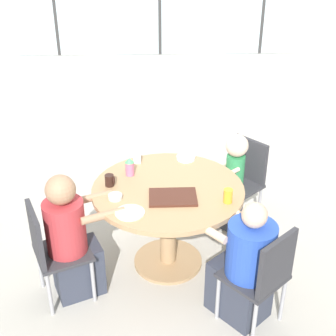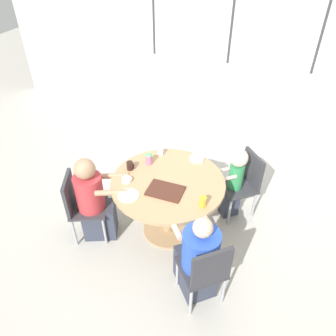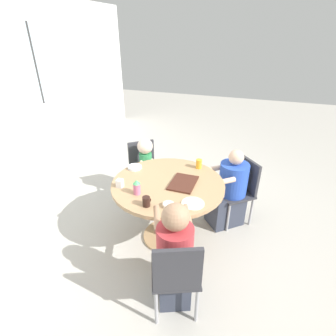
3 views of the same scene
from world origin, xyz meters
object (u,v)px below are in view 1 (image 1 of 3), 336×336
object	(u,v)px
chair_for_man_blue_shirt	(264,273)
milk_carton_small	(137,158)
person_toddler	(233,180)
coffee_mug	(110,180)
chair_for_woman_green_shirt	(50,247)
person_man_blue_shirt	(244,268)
bowl_white_shallow	(186,158)
chair_for_toddler	(243,175)
sippy_cup	(130,166)
bowl_cereal	(115,197)
juice_glass	(228,196)
person_woman_green_shirt	(72,242)

from	to	relation	value
chair_for_man_blue_shirt	milk_carton_small	distance (m)	1.54
person_toddler	coffee_mug	distance (m)	1.26
chair_for_woman_green_shirt	person_man_blue_shirt	distance (m)	1.46
person_toddler	bowl_white_shallow	bearing A→B (deg)	56.39
chair_for_man_blue_shirt	chair_for_toddler	world-z (taller)	same
sippy_cup	person_toddler	bearing A→B (deg)	19.14
chair_for_woman_green_shirt	person_man_blue_shirt	xyz separation A→B (m)	(1.44, -0.22, -0.06)
chair_for_woman_green_shirt	person_toddler	distance (m)	1.81
chair_for_toddler	milk_carton_small	bearing A→B (deg)	60.38
chair_for_woman_green_shirt	bowl_cereal	bearing A→B (deg)	92.58
person_man_blue_shirt	juice_glass	size ratio (longest dim) A/B	9.15
person_man_blue_shirt	chair_for_toddler	bearing A→B (deg)	39.57
chair_for_man_blue_shirt	bowl_white_shallow	xyz separation A→B (m)	(-0.47, 1.24, 0.28)
person_woman_green_shirt	bowl_white_shallow	world-z (taller)	person_woman_green_shirt
coffee_mug	bowl_white_shallow	world-z (taller)	coffee_mug
chair_for_woman_green_shirt	person_woman_green_shirt	world-z (taller)	person_woman_green_shirt
person_woman_green_shirt	coffee_mug	bearing A→B (deg)	119.32
person_man_blue_shirt	coffee_mug	distance (m)	1.26
chair_for_man_blue_shirt	coffee_mug	xyz separation A→B (m)	(-1.12, 0.80, 0.31)
juice_glass	milk_carton_small	size ratio (longest dim) A/B	1.24
chair_for_woman_green_shirt	chair_for_man_blue_shirt	world-z (taller)	same
chair_for_toddler	bowl_cereal	world-z (taller)	chair_for_toddler
chair_for_toddler	sippy_cup	bearing A→B (deg)	71.01
person_woman_green_shirt	coffee_mug	size ratio (longest dim) A/B	11.16
bowl_cereal	person_toddler	bearing A→B (deg)	33.83
person_woman_green_shirt	person_man_blue_shirt	bearing A→B (deg)	53.84
juice_glass	bowl_white_shallow	size ratio (longest dim) A/B	0.66
chair_for_woman_green_shirt	bowl_cereal	xyz separation A→B (m)	(0.49, 0.24, 0.28)
person_toddler	sippy_cup	bearing A→B (deg)	68.25
chair_for_woman_green_shirt	juice_glass	xyz separation A→B (m)	(1.36, 0.16, 0.32)
bowl_cereal	coffee_mug	bearing A→B (deg)	105.13
person_woman_green_shirt	juice_glass	bearing A→B (deg)	71.02
juice_glass	person_toddler	bearing A→B (deg)	76.67
milk_carton_small	bowl_white_shallow	size ratio (longest dim) A/B	0.53
sippy_cup	juice_glass	world-z (taller)	sippy_cup
sippy_cup	chair_for_woman_green_shirt	bearing A→B (deg)	-133.95
person_toddler	person_woman_green_shirt	bearing A→B (deg)	81.39
person_man_blue_shirt	sippy_cup	xyz separation A→B (m)	(-0.85, 0.84, 0.41)
chair_for_woman_green_shirt	sippy_cup	bearing A→B (deg)	112.54
chair_for_woman_green_shirt	juice_glass	distance (m)	1.41
person_toddler	chair_for_man_blue_shirt	bearing A→B (deg)	139.61
person_man_blue_shirt	bowl_white_shallow	size ratio (longest dim) A/B	6.08
chair_for_toddler	juice_glass	bearing A→B (deg)	120.40
person_woman_green_shirt	bowl_cereal	distance (m)	0.48
person_toddler	milk_carton_small	world-z (taller)	person_toddler
person_toddler	coffee_mug	world-z (taller)	person_toddler
chair_for_woman_green_shirt	milk_carton_small	size ratio (longest dim) A/B	9.49
chair_for_man_blue_shirt	bowl_cereal	size ratio (longest dim) A/B	7.73
bowl_cereal	chair_for_woman_green_shirt	bearing A→B (deg)	-153.91
person_woman_green_shirt	coffee_mug	xyz separation A→B (m)	(0.29, 0.38, 0.33)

